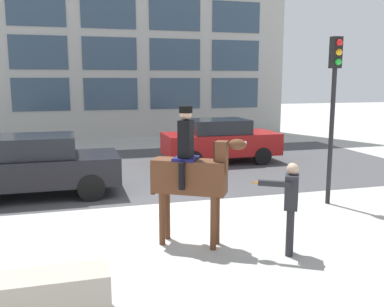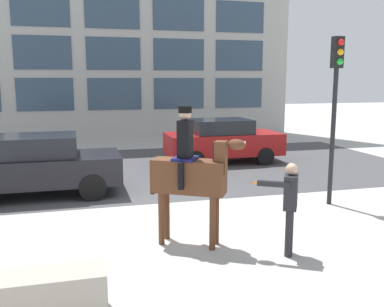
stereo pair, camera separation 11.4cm
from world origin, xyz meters
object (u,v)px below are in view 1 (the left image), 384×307
(pedestrian_bystander, at_px, (290,201))
(planter_ledge, at_px, (6,303))
(street_car_near_lane, at_px, (39,165))
(mounted_horse_lead, at_px, (191,173))
(traffic_light, at_px, (334,94))
(street_car_far_lane, at_px, (220,140))

(pedestrian_bystander, relative_size, planter_ledge, 0.65)
(street_car_near_lane, bearing_deg, mounted_horse_lead, -55.82)
(mounted_horse_lead, xyz_separation_m, traffic_light, (3.95, 1.63, 1.33))
(mounted_horse_lead, distance_m, traffic_light, 4.47)
(street_car_near_lane, distance_m, street_car_far_lane, 6.81)
(mounted_horse_lead, xyz_separation_m, street_car_far_lane, (3.16, 7.38, -0.53))
(street_car_far_lane, height_order, traffic_light, traffic_light)
(street_car_near_lane, xyz_separation_m, planter_ledge, (0.01, -6.29, -0.51))
(pedestrian_bystander, distance_m, traffic_light, 3.93)
(street_car_near_lane, bearing_deg, traffic_light, -21.26)
(planter_ledge, bearing_deg, mounted_horse_lead, 34.28)
(pedestrian_bystander, xyz_separation_m, street_car_near_lane, (-4.43, 5.21, -0.13))
(street_car_near_lane, height_order, planter_ledge, street_car_near_lane)
(street_car_near_lane, xyz_separation_m, street_car_far_lane, (6.08, 3.07, -0.00))
(pedestrian_bystander, bearing_deg, street_car_near_lane, -18.74)
(traffic_light, bearing_deg, planter_ledge, -152.23)
(pedestrian_bystander, distance_m, planter_ledge, 4.59)
(pedestrian_bystander, relative_size, traffic_light, 0.41)
(traffic_light, relative_size, planter_ledge, 1.59)
(street_car_near_lane, relative_size, planter_ledge, 1.60)
(planter_ledge, bearing_deg, street_car_near_lane, 90.05)
(pedestrian_bystander, distance_m, street_car_near_lane, 6.84)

